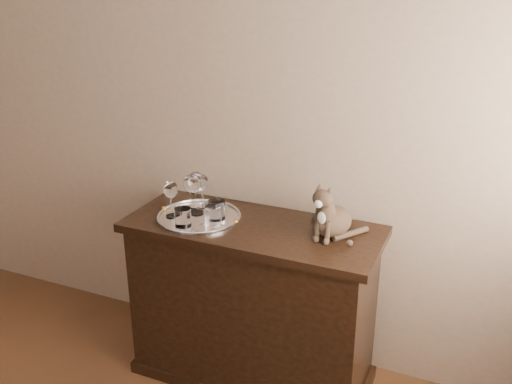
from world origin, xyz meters
TOP-DOWN VIEW (x-y plane):
  - wall_back at (0.00, 2.25)m, footprint 4.00×0.10m
  - sideboard at (0.60, 1.94)m, footprint 1.20×0.50m
  - tray at (0.33, 1.91)m, footprint 0.40×0.40m
  - wine_glass_a at (0.27, 1.96)m, footprint 0.07×0.07m
  - wine_glass_b at (0.29, 2.03)m, footprint 0.06×0.06m
  - wine_glass_c at (0.21, 1.86)m, footprint 0.07×0.07m
  - wine_glass_d at (0.30, 1.95)m, footprint 0.08×0.08m
  - tumbler_a at (0.43, 1.87)m, footprint 0.07×0.07m
  - tumbler_b at (0.32, 1.79)m, footprint 0.08×0.08m
  - tumbler_c at (0.42, 1.93)m, footprint 0.08×0.08m
  - cat at (0.96, 1.99)m, footprint 0.30×0.29m

SIDE VIEW (x-z plane):
  - sideboard at x=0.60m, z-range 0.00..0.85m
  - tray at x=0.33m, z-range 0.85..0.86m
  - tumbler_a at x=0.43m, z-range 0.86..0.94m
  - tumbler_b at x=0.32m, z-range 0.86..0.94m
  - tumbler_c at x=0.42m, z-range 0.86..0.95m
  - wine_glass_b at x=0.29m, z-range 0.86..1.03m
  - wine_glass_c at x=0.21m, z-range 0.86..1.04m
  - wine_glass_a at x=0.27m, z-range 0.86..1.05m
  - wine_glass_d at x=0.30m, z-range 0.86..1.07m
  - cat at x=0.96m, z-range 0.85..1.12m
  - wall_back at x=0.00m, z-range 0.00..2.70m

